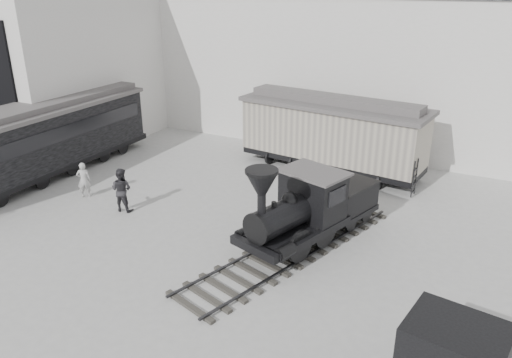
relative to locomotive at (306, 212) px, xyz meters
The scene contains 9 objects.
ground 4.74m from the locomotive, 123.08° to the right, with size 90.00×90.00×0.00m, color #9E9E9B.
north_wall 12.21m from the locomotive, 102.60° to the left, with size 34.00×2.51×11.00m.
west_pavilion 18.36m from the locomotive, 160.14° to the left, with size 7.00×12.11×9.00m.
locomotive is the anchor object (origin of this frame).
boxcar 7.74m from the locomotive, 102.74° to the left, with size 9.40×3.88×3.74m.
passenger_coach 13.52m from the locomotive, behind, with size 2.80×12.51×3.34m.
visitor_a 10.12m from the locomotive, behind, with size 0.58×0.38×1.59m, color #B7B7B4.
visitor_b 7.76m from the locomotive, behind, with size 0.89×0.69×1.83m, color #2A292D.
coal_hopper 7.79m from the locomotive, 44.46° to the right, with size 2.26×1.96×2.21m.
Camera 1 is at (8.18, -11.03, 8.93)m, focal length 35.00 mm.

